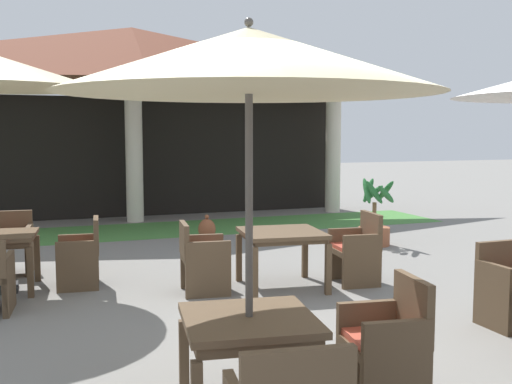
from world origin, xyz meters
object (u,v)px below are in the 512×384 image
potted_palm_right_edge (374,225)px  patio_umbrella_far_back (249,65)px  patio_chair_near_foreground_east (81,255)px  patio_chair_near_foreground_north (10,244)px  patio_table_far_back (249,331)px  terracotta_urn (207,229)px  patio_chair_far_back_east (387,345)px  patio_table_mid_right (282,238)px  patio_chair_mid_right_west (202,259)px  patio_chair_mid_left_north (512,286)px  patio_chair_mid_right_east (357,251)px

potted_palm_right_edge → patio_umbrella_far_back: bearing=-128.3°
patio_chair_near_foreground_east → patio_chair_near_foreground_north: bearing=45.1°
patio_chair_near_foreground_east → patio_table_far_back: 4.15m
patio_chair_near_foreground_north → terracotta_urn: size_ratio=1.81×
patio_chair_near_foreground_east → patio_chair_far_back_east: size_ratio=0.95×
patio_table_mid_right → patio_chair_mid_right_west: size_ratio=1.26×
patio_chair_mid_right_west → patio_chair_far_back_east: 3.41m
patio_chair_near_foreground_east → patio_umbrella_far_back: bearing=-162.8°
patio_table_mid_right → patio_table_far_back: bearing=-116.1°
patio_chair_mid_left_north → patio_table_mid_right: patio_chair_mid_left_north is taller
potted_palm_right_edge → terracotta_urn: bearing=150.3°
patio_umbrella_far_back → patio_chair_far_back_east: patio_umbrella_far_back is taller
patio_chair_mid_right_west → patio_umbrella_far_back: (-0.54, -3.25, 1.97)m
patio_chair_near_foreground_north → patio_chair_mid_right_west: patio_chair_mid_right_west is taller
patio_chair_far_back_east → potted_palm_right_edge: potted_palm_right_edge is taller
terracotta_urn → patio_chair_far_back_east: bearing=-94.6°
patio_chair_near_foreground_north → patio_umbrella_far_back: size_ratio=0.31×
patio_table_mid_right → patio_chair_far_back_east: (-0.53, -3.27, -0.21)m
patio_table_far_back → patio_chair_mid_right_east: bearing=50.0°
patio_chair_near_foreground_north → potted_palm_right_edge: 5.82m
patio_chair_near_foreground_east → patio_chair_near_foreground_north: size_ratio=1.02×
patio_table_mid_right → potted_palm_right_edge: 3.36m
patio_table_mid_right → potted_palm_right_edge: size_ratio=0.92×
patio_chair_mid_left_north → patio_chair_near_foreground_east: bearing=-38.5°
patio_chair_mid_left_north → patio_chair_mid_right_east: bearing=-74.0°
patio_chair_mid_left_north → patio_umbrella_far_back: 3.82m
patio_table_far_back → patio_chair_mid_left_north: bearing=16.8°
terracotta_urn → patio_chair_mid_right_east: bearing=-75.2°
patio_umbrella_far_back → patio_chair_far_back_east: 2.21m
patio_chair_near_foreground_north → patio_chair_mid_left_north: (4.82, -4.17, -0.01)m
patio_chair_near_foreground_east → patio_chair_mid_right_west: (1.36, -0.81, 0.01)m
patio_chair_near_foreground_east → patio_chair_mid_right_east: patio_chair_mid_right_east is taller
patio_table_far_back → patio_chair_far_back_east: patio_chair_far_back_east is taller
patio_table_mid_right → patio_chair_far_back_east: 3.32m
patio_table_mid_right → potted_palm_right_edge: bearing=39.0°
patio_chair_mid_left_north → terracotta_urn: patio_chair_mid_left_north is taller
patio_chair_near_foreground_north → patio_chair_mid_left_north: patio_chair_near_foreground_north is taller
patio_chair_mid_right_west → patio_chair_mid_right_east: (1.99, -0.23, 0.01)m
patio_umbrella_far_back → potted_palm_right_edge: bearing=51.7°
patio_chair_near_foreground_east → patio_chair_mid_left_north: size_ratio=1.04×
patio_chair_mid_right_west → patio_chair_mid_left_north: bearing=55.1°
patio_chair_far_back_east → patio_table_mid_right: bearing=-1.4°
patio_chair_mid_left_north → patio_umbrella_far_back: bearing=16.6°
patio_chair_far_back_east → patio_chair_near_foreground_north: bearing=34.9°
patio_chair_near_foreground_north → patio_table_far_back: patio_chair_near_foreground_north is taller
patio_chair_far_back_east → patio_umbrella_far_back: bearing=90.0°
patio_chair_mid_right_east → patio_table_far_back: (-2.53, -3.01, 0.18)m
patio_table_far_back → terracotta_urn: (1.56, 6.71, -0.41)m
terracotta_urn → patio_table_far_back: bearing=-103.1°
potted_palm_right_edge → patio_chair_near_foreground_east: bearing=-166.6°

